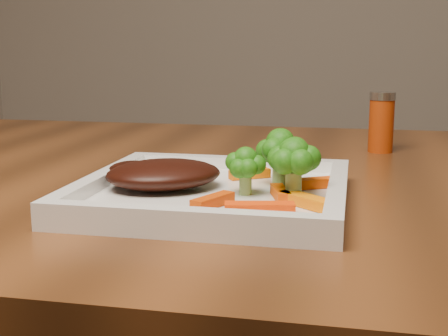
# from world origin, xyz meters

# --- Properties ---
(plate) EXTENTS (0.27, 0.27, 0.01)m
(plate) POSITION_xyz_m (-0.33, -0.35, 0.76)
(plate) COLOR white
(plate) RESTS_ON dining_table
(steak) EXTENTS (0.15, 0.14, 0.03)m
(steak) POSITION_xyz_m (-0.38, -0.34, 0.78)
(steak) COLOR black
(steak) RESTS_ON plate
(broccoli_0) EXTENTS (0.07, 0.07, 0.07)m
(broccoli_0) POSITION_xyz_m (-0.26, -0.30, 0.80)
(broccoli_0) COLOR #307613
(broccoli_0) RESTS_ON plate
(broccoli_1) EXTENTS (0.06, 0.06, 0.06)m
(broccoli_1) POSITION_xyz_m (-0.25, -0.33, 0.79)
(broccoli_1) COLOR #116711
(broccoli_1) RESTS_ON plate
(broccoli_2) EXTENTS (0.07, 0.07, 0.06)m
(broccoli_2) POSITION_xyz_m (-0.24, -0.37, 0.79)
(broccoli_2) COLOR #337012
(broccoli_2) RESTS_ON plate
(broccoli_3) EXTENTS (0.05, 0.05, 0.06)m
(broccoli_3) POSITION_xyz_m (-0.29, -0.35, 0.79)
(broccoli_3) COLOR #217012
(broccoli_3) RESTS_ON plate
(carrot_0) EXTENTS (0.07, 0.03, 0.01)m
(carrot_0) POSITION_xyz_m (-0.27, -0.43, 0.77)
(carrot_0) COLOR #FF3C04
(carrot_0) RESTS_ON plate
(carrot_1) EXTENTS (0.06, 0.05, 0.01)m
(carrot_1) POSITION_xyz_m (-0.23, -0.39, 0.77)
(carrot_1) COLOR orange
(carrot_1) RESTS_ON plate
(carrot_2) EXTENTS (0.03, 0.05, 0.01)m
(carrot_2) POSITION_xyz_m (-0.31, -0.41, 0.77)
(carrot_2) COLOR #C93A03
(carrot_2) RESTS_ON plate
(carrot_3) EXTENTS (0.06, 0.04, 0.01)m
(carrot_3) POSITION_xyz_m (-0.22, -0.31, 0.77)
(carrot_3) COLOR #EA4903
(carrot_3) RESTS_ON plate
(carrot_4) EXTENTS (0.05, 0.04, 0.01)m
(carrot_4) POSITION_xyz_m (-0.30, -0.28, 0.77)
(carrot_4) COLOR #FF6C04
(carrot_4) RESTS_ON plate
(carrot_5) EXTENTS (0.03, 0.05, 0.01)m
(carrot_5) POSITION_xyz_m (-0.26, -0.36, 0.77)
(carrot_5) COLOR #ED4E03
(carrot_5) RESTS_ON plate
(spice_shaker) EXTENTS (0.05, 0.05, 0.09)m
(spice_shaker) POSITION_xyz_m (-0.15, 0.01, 0.80)
(spice_shaker) COLOR #A03108
(spice_shaker) RESTS_ON dining_table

